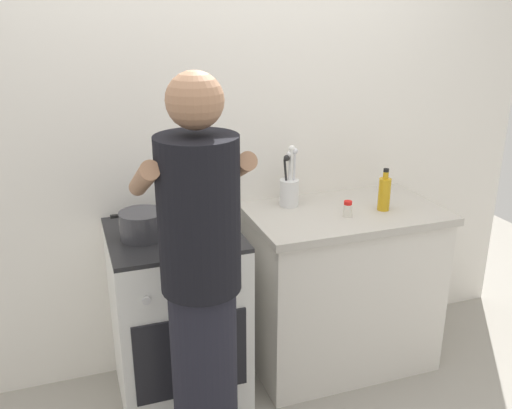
# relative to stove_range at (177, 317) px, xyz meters

# --- Properties ---
(ground) EXTENTS (6.00, 6.00, 0.00)m
(ground) POSITION_rel_stove_range_xyz_m (0.35, -0.15, -0.45)
(ground) COLOR gray
(back_wall) EXTENTS (3.20, 0.10, 2.50)m
(back_wall) POSITION_rel_stove_range_xyz_m (0.55, 0.35, 0.80)
(back_wall) COLOR silver
(back_wall) RESTS_ON ground
(countertop) EXTENTS (1.00, 0.60, 0.90)m
(countertop) POSITION_rel_stove_range_xyz_m (0.90, 0.00, 0.00)
(countertop) COLOR silver
(countertop) RESTS_ON ground
(stove_range) EXTENTS (0.60, 0.62, 0.90)m
(stove_range) POSITION_rel_stove_range_xyz_m (0.00, 0.00, 0.00)
(stove_range) COLOR white
(stove_range) RESTS_ON ground
(pot) EXTENTS (0.27, 0.20, 0.13)m
(pot) POSITION_rel_stove_range_xyz_m (-0.14, -0.02, 0.51)
(pot) COLOR #38383D
(pot) RESTS_ON stove_range
(mixing_bowl) EXTENTS (0.31, 0.31, 0.09)m
(mixing_bowl) POSITION_rel_stove_range_xyz_m (0.14, 0.01, 0.50)
(mixing_bowl) COLOR #B7B7BC
(mixing_bowl) RESTS_ON stove_range
(utensil_crock) EXTENTS (0.10, 0.10, 0.33)m
(utensil_crock) POSITION_rel_stove_range_xyz_m (0.65, 0.16, 0.54)
(utensil_crock) COLOR silver
(utensil_crock) RESTS_ON countertop
(spice_bottle) EXTENTS (0.04, 0.04, 0.08)m
(spice_bottle) POSITION_rel_stove_range_xyz_m (0.86, -0.09, 0.49)
(spice_bottle) COLOR silver
(spice_bottle) RESTS_ON countertop
(oil_bottle) EXTENTS (0.06, 0.06, 0.22)m
(oil_bottle) POSITION_rel_stove_range_xyz_m (1.08, -0.06, 0.54)
(oil_bottle) COLOR gold
(oil_bottle) RESTS_ON countertop
(person) EXTENTS (0.41, 0.50, 1.70)m
(person) POSITION_rel_stove_range_xyz_m (-0.00, -0.56, 0.41)
(person) COLOR black
(person) RESTS_ON ground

